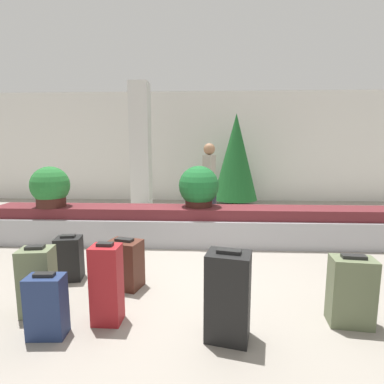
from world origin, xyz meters
name	(u,v)px	position (x,y,z in m)	size (l,w,h in m)	color
ground_plane	(187,279)	(0.00, 0.00, 0.00)	(18.00, 18.00, 0.00)	gray
back_wall	(199,147)	(0.00, 5.58, 1.60)	(18.00, 0.06, 3.20)	silver
carousel	(192,226)	(0.00, 1.42, 0.29)	(6.85, 0.70, 0.61)	#9E9EA3
pillar	(141,147)	(-1.45, 4.25, 1.60)	(0.48, 0.48, 3.20)	silver
suitcase_0	(228,296)	(0.42, -1.12, 0.38)	(0.40, 0.34, 0.77)	black
suitcase_1	(38,281)	(-1.37, -0.81, 0.32)	(0.33, 0.29, 0.67)	#5B6647
suitcase_2	(125,264)	(-0.68, -0.23, 0.28)	(0.42, 0.36, 0.57)	#472319
suitcase_3	(47,306)	(-1.10, -1.16, 0.27)	(0.31, 0.21, 0.56)	navy
suitcase_4	(351,291)	(1.53, -0.86, 0.31)	(0.39, 0.27, 0.65)	#5B6647
suitcase_6	(107,284)	(-0.66, -0.93, 0.36)	(0.26, 0.21, 0.75)	maroon
suitcase_7	(69,258)	(-1.41, -0.06, 0.26)	(0.33, 0.28, 0.55)	black
potted_plant_0	(199,187)	(0.11, 1.48, 0.93)	(0.66, 0.66, 0.68)	#381914
potted_plant_1	(50,187)	(-2.34, 1.34, 0.93)	(0.62, 0.62, 0.67)	#381914
traveler_0	(209,176)	(0.29, 2.68, 1.00)	(0.31, 0.36, 1.67)	#282833
decorated_tree	(236,157)	(1.02, 4.69, 1.33)	(1.20, 1.20, 2.48)	#4C331E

